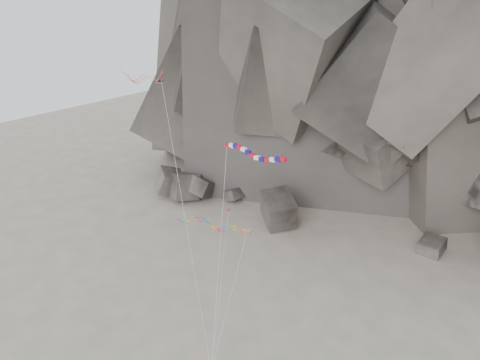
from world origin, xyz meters
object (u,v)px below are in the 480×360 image
Objects in this scene: banner_kite at (253,155)px; parafoil_kite at (208,224)px; delta_kite at (137,77)px; pennant_kite at (225,248)px.

banner_kite reaches higher than parafoil_kite.
banner_kite is 1.59× the size of parafoil_kite.
banner_kite is (19.48, -1.29, -6.77)m from delta_kite.
delta_kite is 2.08× the size of parafoil_kite.
parafoil_kite is 6.26m from pennant_kite.
pennant_kite is at bearing -44.02° from parafoil_kite.
pennant_kite is (-3.51, -0.98, -12.87)m from banner_kite.
parafoil_kite is at bearing 172.32° from banner_kite.
pennant_kite is at bearing -15.56° from delta_kite.
delta_kite is 2.12× the size of pennant_kite.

